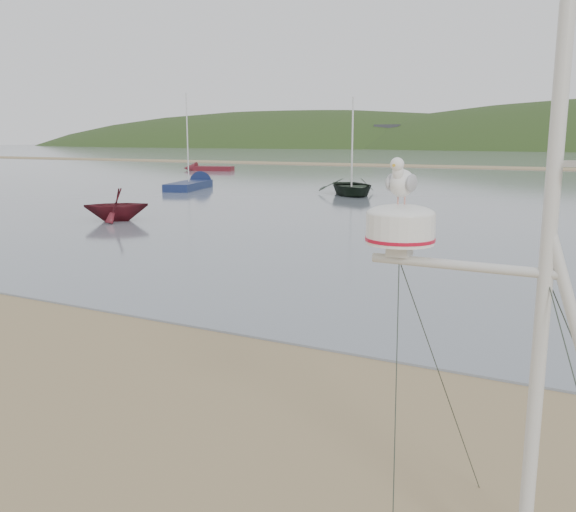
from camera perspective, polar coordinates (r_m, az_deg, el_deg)
The scene contains 7 objects.
ground at distance 7.87m, azimuth -19.35°, elevation -15.50°, with size 560.00×560.00×0.00m, color #88714E.
sandbar at distance 74.96m, azimuth 23.87°, elevation 7.46°, with size 560.00×7.00×0.07m, color #88714E.
mast_rig at distance 5.05m, azimuth 21.11°, elevation -15.16°, with size 2.32×2.48×5.24m.
boat_dark at distance 37.21m, azimuth 6.02°, elevation 9.45°, with size 3.50×1.02×4.91m, color black.
boat_red at distance 26.33m, azimuth -15.85°, elevation 5.98°, with size 2.23×1.36×2.58m, color #53131A.
dinghy_red_far at distance 66.19m, azimuth -8.04°, elevation 8.13°, with size 5.71×2.65×1.35m.
sailboat_blue_near at distance 43.68m, azimuth -8.44°, elevation 6.73°, with size 3.64×7.13×6.90m.
Camera 1 is at (5.31, -4.69, 3.42)m, focal length 38.00 mm.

